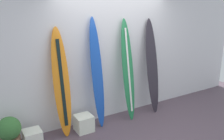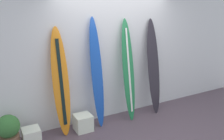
{
  "view_description": "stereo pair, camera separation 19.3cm",
  "coord_description": "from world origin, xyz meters",
  "px_view_note": "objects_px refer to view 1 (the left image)",
  "views": [
    {
      "loc": [
        -2.57,
        -2.96,
        2.36
      ],
      "look_at": [
        -0.2,
        0.95,
        1.09
      ],
      "focal_mm": 39.33,
      "sensor_mm": 36.0,
      "label": 1
    },
    {
      "loc": [
        -2.4,
        -3.05,
        2.36
      ],
      "look_at": [
        -0.2,
        0.95,
        1.09
      ],
      "focal_mm": 39.33,
      "sensor_mm": 36.0,
      "label": 2
    }
  ],
  "objects_px": {
    "display_block_center": "(33,139)",
    "surfboard_cobalt": "(97,74)",
    "display_block_left": "(84,123)",
    "surfboard_emerald": "(128,71)",
    "potted_plant": "(10,134)",
    "surfboard_sunset": "(62,84)",
    "surfboard_charcoal": "(152,66)"
  },
  "relations": [
    {
      "from": "surfboard_charcoal",
      "to": "display_block_center",
      "type": "height_order",
      "value": "surfboard_charcoal"
    },
    {
      "from": "display_block_left",
      "to": "display_block_center",
      "type": "height_order",
      "value": "display_block_left"
    },
    {
      "from": "display_block_left",
      "to": "surfboard_cobalt",
      "type": "bearing_deg",
      "value": 15.08
    },
    {
      "from": "surfboard_cobalt",
      "to": "display_block_left",
      "type": "height_order",
      "value": "surfboard_cobalt"
    },
    {
      "from": "surfboard_charcoal",
      "to": "potted_plant",
      "type": "height_order",
      "value": "surfboard_charcoal"
    },
    {
      "from": "surfboard_cobalt",
      "to": "display_block_center",
      "type": "height_order",
      "value": "surfboard_cobalt"
    },
    {
      "from": "surfboard_cobalt",
      "to": "display_block_center",
      "type": "xyz_separation_m",
      "value": [
        -1.31,
        -0.14,
        -0.88
      ]
    },
    {
      "from": "surfboard_charcoal",
      "to": "potted_plant",
      "type": "distance_m",
      "value": 3.07
    },
    {
      "from": "surfboard_sunset",
      "to": "surfboard_charcoal",
      "type": "distance_m",
      "value": 2.04
    },
    {
      "from": "surfboard_sunset",
      "to": "potted_plant",
      "type": "relative_size",
      "value": 3.17
    },
    {
      "from": "surfboard_cobalt",
      "to": "display_block_left",
      "type": "xyz_separation_m",
      "value": [
        -0.35,
        -0.09,
        -0.88
      ]
    },
    {
      "from": "surfboard_sunset",
      "to": "surfboard_emerald",
      "type": "bearing_deg",
      "value": -1.94
    },
    {
      "from": "display_block_center",
      "to": "display_block_left",
      "type": "bearing_deg",
      "value": 2.76
    },
    {
      "from": "surfboard_cobalt",
      "to": "surfboard_sunset",
      "type": "bearing_deg",
      "value": 179.16
    },
    {
      "from": "surfboard_emerald",
      "to": "display_block_left",
      "type": "xyz_separation_m",
      "value": [
        -1.04,
        -0.06,
        -0.86
      ]
    },
    {
      "from": "surfboard_sunset",
      "to": "potted_plant",
      "type": "xyz_separation_m",
      "value": [
        -0.95,
        -0.13,
        -0.64
      ]
    },
    {
      "from": "surfboard_emerald",
      "to": "display_block_left",
      "type": "distance_m",
      "value": 1.35
    },
    {
      "from": "potted_plant",
      "to": "surfboard_cobalt",
      "type": "bearing_deg",
      "value": 4.22
    },
    {
      "from": "surfboard_sunset",
      "to": "surfboard_cobalt",
      "type": "bearing_deg",
      "value": -0.84
    },
    {
      "from": "surfboard_sunset",
      "to": "surfboard_cobalt",
      "type": "xyz_separation_m",
      "value": [
        0.7,
        -0.01,
        0.07
      ]
    },
    {
      "from": "surfboard_emerald",
      "to": "potted_plant",
      "type": "relative_size",
      "value": 3.32
    },
    {
      "from": "display_block_center",
      "to": "surfboard_cobalt",
      "type": "bearing_deg",
      "value": 6.14
    },
    {
      "from": "surfboard_cobalt",
      "to": "surfboard_charcoal",
      "type": "xyz_separation_m",
      "value": [
        1.33,
        -0.02,
        -0.02
      ]
    },
    {
      "from": "display_block_center",
      "to": "surfboard_emerald",
      "type": "bearing_deg",
      "value": 3.0
    },
    {
      "from": "surfboard_cobalt",
      "to": "potted_plant",
      "type": "height_order",
      "value": "surfboard_cobalt"
    },
    {
      "from": "surfboard_sunset",
      "to": "surfboard_emerald",
      "type": "relative_size",
      "value": 0.96
    },
    {
      "from": "surfboard_sunset",
      "to": "surfboard_charcoal",
      "type": "bearing_deg",
      "value": -0.8
    },
    {
      "from": "surfboard_sunset",
      "to": "surfboard_emerald",
      "type": "distance_m",
      "value": 1.39
    },
    {
      "from": "surfboard_emerald",
      "to": "surfboard_sunset",
      "type": "bearing_deg",
      "value": 178.06
    },
    {
      "from": "surfboard_charcoal",
      "to": "surfboard_emerald",
      "type": "bearing_deg",
      "value": -178.35
    },
    {
      "from": "surfboard_sunset",
      "to": "surfboard_charcoal",
      "type": "height_order",
      "value": "surfboard_charcoal"
    },
    {
      "from": "surfboard_emerald",
      "to": "surfboard_cobalt",
      "type": "bearing_deg",
      "value": 176.93
    }
  ]
}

